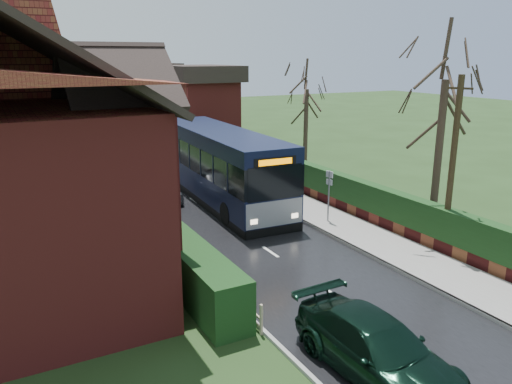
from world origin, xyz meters
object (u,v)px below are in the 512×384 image
brick_house (1,149)px  car_green (377,349)px  telegraph_pole (452,167)px  bus_stop_sign (329,189)px  bus (221,166)px  car_silver (160,188)px

brick_house → car_green: brick_house is taller
telegraph_pole → bus_stop_sign: bearing=85.0°
bus → car_silver: (-2.82, 1.50, -1.17)m
brick_house → car_silver: size_ratio=3.79×
car_silver → telegraph_pole: (7.30, -12.26, 2.75)m
brick_house → car_green: bearing=-56.1°
telegraph_pole → bus: bearing=87.8°
bus → telegraph_pole: (4.48, -10.76, 1.57)m
brick_house → telegraph_pole: size_ratio=2.17×
brick_house → telegraph_pole: brick_house is taller
car_silver → bus_stop_sign: bus_stop_sign is taller
telegraph_pole → brick_house: bearing=132.7°
car_green → bus_stop_sign: (5.60, 9.60, 0.93)m
bus_stop_sign → brick_house: bearing=163.8°
car_silver → bus_stop_sign: size_ratio=1.56×
car_silver → bus_stop_sign: 9.16m
telegraph_pole → car_silver: bearing=96.0°
bus → car_green: 15.67m
brick_house → car_green: size_ratio=3.03×
bus → telegraph_pole: telegraph_pole is taller
car_silver → telegraph_pole: 14.53m
bus → car_green: size_ratio=2.55×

